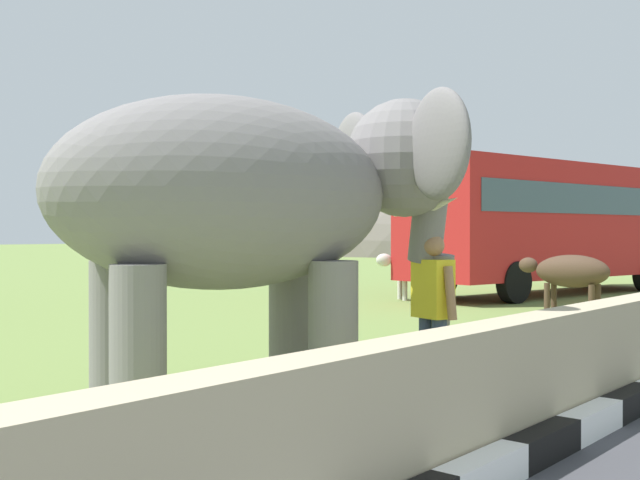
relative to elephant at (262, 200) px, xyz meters
The scene contains 7 objects.
barrier_parapet 2.94m from the elephant, 120.95° to the right, with size 28.00×0.36×1.00m, color tan.
elephant is the anchor object (origin of this frame).
person_handler 2.08m from the elephant, 25.06° to the right, with size 0.35×0.66×1.66m.
bus_red 15.64m from the elephant, 14.98° to the left, with size 9.84×4.19×3.50m.
cow_near 12.73m from the elephant, 27.12° to the left, with size 1.79×1.43×1.23m.
cow_mid 10.28m from the elephant, ahead, with size 0.65×1.89×1.23m.
hill_east 59.17m from the elephant, 29.07° to the left, with size 29.60×23.68×16.84m.
Camera 1 is at (-1.58, 1.05, 1.66)m, focal length 43.22 mm.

